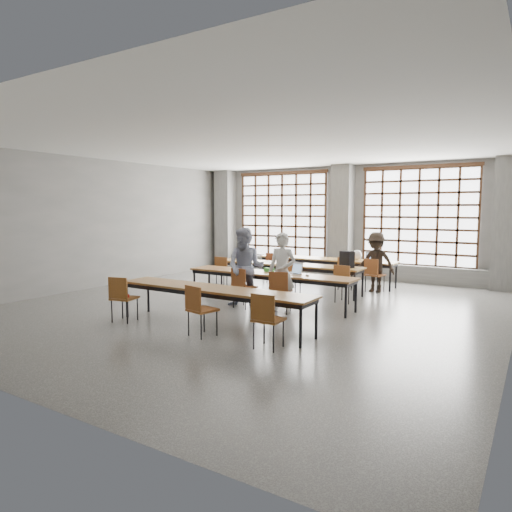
{
  "coord_description": "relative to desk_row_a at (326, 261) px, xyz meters",
  "views": [
    {
      "loc": [
        5.27,
        -8.33,
        2.16
      ],
      "look_at": [
        -0.18,
        0.4,
        1.08
      ],
      "focal_mm": 32.0,
      "sensor_mm": 36.0,
      "label": 1
    }
  ],
  "objects": [
    {
      "name": "floor",
      "position": [
        -0.11,
        -3.73,
        -0.66
      ],
      "size": [
        11.0,
        11.0,
        0.0
      ],
      "primitive_type": "plane",
      "color": "#494946",
      "rests_on": "ground"
    },
    {
      "name": "ceiling",
      "position": [
        -0.11,
        -3.73,
        2.84
      ],
      "size": [
        11.0,
        11.0,
        0.0
      ],
      "primitive_type": "plane",
      "rotation": [
        3.14,
        0.0,
        0.0
      ],
      "color": "silver",
      "rests_on": "floor"
    },
    {
      "name": "wall_back",
      "position": [
        -0.11,
        1.77,
        1.09
      ],
      "size": [
        10.0,
        0.0,
        10.0
      ],
      "primitive_type": "plane",
      "rotation": [
        1.57,
        0.0,
        0.0
      ],
      "color": "#5C5C5A",
      "rests_on": "floor"
    },
    {
      "name": "wall_left",
      "position": [
        -5.11,
        -3.73,
        1.09
      ],
      "size": [
        0.0,
        11.0,
        11.0
      ],
      "primitive_type": "plane",
      "rotation": [
        1.57,
        0.0,
        1.57
      ],
      "color": "#5C5C5A",
      "rests_on": "floor"
    },
    {
      "name": "column_left",
      "position": [
        -4.61,
        1.49,
        1.09
      ],
      "size": [
        0.6,
        0.55,
        3.5
      ],
      "primitive_type": "cube",
      "color": "#52524F",
      "rests_on": "floor"
    },
    {
      "name": "column_mid",
      "position": [
        -0.11,
        1.49,
        1.09
      ],
      "size": [
        0.6,
        0.55,
        3.5
      ],
      "primitive_type": "cube",
      "color": "#52524F",
      "rests_on": "floor"
    },
    {
      "name": "column_right",
      "position": [
        4.39,
        1.49,
        1.09
      ],
      "size": [
        0.6,
        0.55,
        3.5
      ],
      "primitive_type": "cube",
      "color": "#52524F",
      "rests_on": "floor"
    },
    {
      "name": "window_left",
      "position": [
        -2.36,
        1.69,
        1.24
      ],
      "size": [
        3.32,
        0.12,
        3.0
      ],
      "color": "white",
      "rests_on": "wall_back"
    },
    {
      "name": "window_right",
      "position": [
        2.14,
        1.69,
        1.24
      ],
      "size": [
        3.32,
        0.12,
        3.0
      ],
      "color": "white",
      "rests_on": "wall_back"
    },
    {
      "name": "sill_ledge",
      "position": [
        -0.11,
        1.57,
        -0.41
      ],
      "size": [
        9.8,
        0.35,
        0.5
      ],
      "primitive_type": "cube",
      "color": "#52524F",
      "rests_on": "floor"
    },
    {
      "name": "desk_row_a",
      "position": [
        0.0,
        0.0,
        0.0
      ],
      "size": [
        4.0,
        0.7,
        0.73
      ],
      "color": "brown",
      "rests_on": "floor"
    },
    {
      "name": "desk_row_b",
      "position": [
        -0.38,
        -1.64,
        0.0
      ],
      "size": [
        4.0,
        0.7,
        0.73
      ],
      "color": "brown",
      "rests_on": "floor"
    },
    {
      "name": "desk_row_c",
      "position": [
        0.06,
        -3.34,
        0.0
      ],
      "size": [
        4.0,
        0.7,
        0.73
      ],
      "color": "brown",
      "rests_on": "floor"
    },
    {
      "name": "desk_row_d",
      "position": [
        0.18,
        -5.56,
        0.0
      ],
      "size": [
        4.0,
        0.7,
        0.73
      ],
      "color": "brown",
      "rests_on": "floor"
    },
    {
      "name": "chair_back_left",
      "position": [
        -1.38,
        -0.63,
        -0.13
      ],
      "size": [
        0.53,
        0.53,
        0.88
      ],
      "color": "maroon",
      "rests_on": "floor"
    },
    {
      "name": "chair_back_mid",
      "position": [
        0.82,
        -0.63,
        -0.13
      ],
      "size": [
        0.52,
        0.52,
        0.88
      ],
      "color": "brown",
      "rests_on": "floor"
    },
    {
      "name": "chair_back_right",
      "position": [
        1.58,
        -0.63,
        -0.13
      ],
      "size": [
        0.5,
        0.51,
        0.88
      ],
      "color": "brown",
      "rests_on": "floor"
    },
    {
      "name": "chair_mid_left",
      "position": [
        -1.97,
        -2.27,
        -0.13
      ],
      "size": [
        0.42,
        0.43,
        0.88
      ],
      "color": "brown",
      "rests_on": "floor"
    },
    {
      "name": "chair_mid_centre",
      "position": [
        0.03,
        -2.27,
        -0.13
      ],
      "size": [
        0.46,
        0.47,
        0.88
      ],
      "color": "brown",
      "rests_on": "floor"
    },
    {
      "name": "chair_mid_right",
      "position": [
        1.42,
        -2.27,
        -0.13
      ],
      "size": [
        0.46,
        0.46,
        0.88
      ],
      "color": "brown",
      "rests_on": "floor"
    },
    {
      "name": "chair_front_left",
      "position": [
        -0.25,
        -3.97,
        -0.13
      ],
      "size": [
        0.47,
        0.47,
        0.88
      ],
      "color": "brown",
      "rests_on": "floor"
    },
    {
      "name": "chair_front_right",
      "position": [
        0.68,
        -3.97,
        -0.13
      ],
      "size": [
        0.51,
        0.51,
        0.88
      ],
      "color": "maroon",
      "rests_on": "floor"
    },
    {
      "name": "chair_near_left",
      "position": [
        -1.51,
        -6.19,
        -0.13
      ],
      "size": [
        0.51,
        0.51,
        0.88
      ],
      "color": "brown",
      "rests_on": "floor"
    },
    {
      "name": "chair_near_mid",
      "position": [
        0.36,
        -6.19,
        -0.13
      ],
      "size": [
        0.5,
        0.5,
        0.88
      ],
      "color": "brown",
      "rests_on": "floor"
    },
    {
      "name": "chair_near_right",
      "position": [
        1.68,
        -6.19,
        -0.13
      ],
      "size": [
        0.44,
        0.45,
        0.88
      ],
      "color": "brown",
      "rests_on": "floor"
    },
    {
      "name": "student_male",
      "position": [
        0.66,
        -3.84,
        0.17
      ],
      "size": [
        0.63,
        0.43,
        1.67
      ],
      "primitive_type": "imported",
      "rotation": [
        0.0,
        0.0,
        0.06
      ],
      "color": "silver",
      "rests_on": "floor"
    },
    {
      "name": "student_female",
      "position": [
        -0.24,
        -3.84,
        0.21
      ],
      "size": [
        0.99,
        0.86,
        1.74
      ],
      "primitive_type": "imported",
      "rotation": [
        0.0,
        0.0,
        0.27
      ],
      "color": "navy",
      "rests_on": "floor"
    },
    {
      "name": "student_back",
      "position": [
        1.6,
        -0.5,
        0.11
      ],
      "size": [
        1.03,
        0.63,
        1.55
      ],
      "primitive_type": "imported",
      "rotation": [
        0.0,
        0.0,
        -0.06
      ],
      "color": "black",
      "rests_on": "floor"
    },
    {
      "name": "laptop_front",
      "position": [
        0.64,
        -3.24,
        0.13
      ],
      "size": [
        0.46,
        0.44,
        0.26
      ],
      "color": "silver",
      "rests_on": "desk_row_c"
    },
    {
      "name": "laptop_back",
      "position": [
        1.32,
        0.1,
        0.13
      ],
      "size": [
        0.46,
        0.43,
        0.26
      ],
      "color": "#B1B1B6",
      "rests_on": "desk_row_a"
    },
    {
      "name": "mouse",
      "position": [
        1.01,
        -3.36,
        0.08
      ],
      "size": [
        0.11,
        0.08,
        0.04
      ],
      "primitive_type": "ellipsoid",
      "rotation": [
        0.0,
        0.0,
        0.18
      ],
      "color": "white",
      "rests_on": "desk_row_c"
    },
    {
      "name": "green_box",
      "position": [
        0.01,
        -3.26,
        0.11
      ],
      "size": [
        0.26,
        0.15,
        0.09
      ],
      "primitive_type": "cube",
      "rotation": [
        0.0,
        0.0,
        -0.24
      ],
      "color": "#358C2D",
      "rests_on": "desk_row_c"
    },
    {
      "name": "phone",
      "position": [
        0.24,
        -3.44,
        0.07
      ],
      "size": [
        0.13,
        0.07,
        0.01
      ],
      "primitive_type": "cube",
      "rotation": [
        0.0,
        0.0,
        0.06
      ],
      "color": "black",
      "rests_on": "desk_row_c"
    },
    {
      "name": "paper_sheet_a",
      "position": [
        -0.98,
        -1.59,
        0.07
      ],
      "size": [
        0.33,
        0.26,
        0.0
      ],
      "primitive_type": "cube",
      "rotation": [
        0.0,
        0.0,
        -0.17
      ],
      "color": "white",
      "rests_on": "desk_row_b"
    },
    {
      "name": "paper_sheet_b",
      "position": [
        -0.68,
        -1.69,
        0.07
      ],
      "size": [
        0.32,
        0.24,
        0.0
      ],
      "primitive_type": "cube",
      "rotation": [
        0.0,
        0.0,
        -0.12
      ],
      "color": "white",
      "rests_on": "desk_row_b"
    },
    {
      "name": "paper_sheet_c",
      "position": [
        -0.28,
        -1.64,
        0.07
      ],
      "size": [
        0.32,
        0.24,
        0.0
      ],
      "primitive_type": "cube",
      "rotation": [
        0.0,
        0.0,
        0.11
      ],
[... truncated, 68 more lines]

